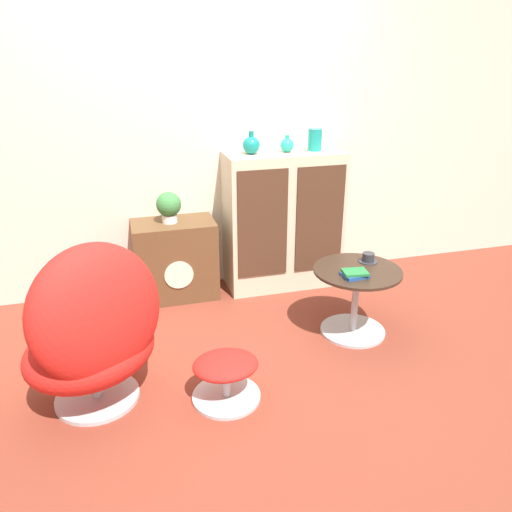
% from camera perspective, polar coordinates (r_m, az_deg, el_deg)
% --- Properties ---
extents(ground_plane, '(12.00, 12.00, 0.00)m').
position_cam_1_polar(ground_plane, '(3.04, -1.19, -13.40)').
color(ground_plane, brown).
extents(wall_back, '(6.40, 0.06, 2.60)m').
position_cam_1_polar(wall_back, '(3.84, -6.76, 15.12)').
color(wall_back, beige).
rests_on(wall_back, ground_plane).
extents(sideboard, '(0.91, 0.39, 1.08)m').
position_cam_1_polar(sideboard, '(3.94, 3.13, 4.06)').
color(sideboard, beige).
rests_on(sideboard, ground_plane).
extents(tv_console, '(0.61, 0.38, 0.60)m').
position_cam_1_polar(tv_console, '(3.86, -9.20, -0.40)').
color(tv_console, brown).
rests_on(tv_console, ground_plane).
extents(egg_chair, '(0.92, 0.90, 0.96)m').
position_cam_1_polar(egg_chair, '(2.70, -18.03, -8.35)').
color(egg_chair, '#B7B7BC').
rests_on(egg_chair, ground_plane).
extents(ottoman, '(0.38, 0.38, 0.26)m').
position_cam_1_polar(ottoman, '(2.77, -3.48, -13.14)').
color(ottoman, '#B7B7BC').
rests_on(ottoman, ground_plane).
extents(coffee_table, '(0.57, 0.57, 0.47)m').
position_cam_1_polar(coffee_table, '(3.38, 11.30, -4.42)').
color(coffee_table, '#B7B7BC').
rests_on(coffee_table, ground_plane).
extents(vase_leftmost, '(0.13, 0.13, 0.17)m').
position_cam_1_polar(vase_leftmost, '(3.72, -0.54, 12.58)').
color(vase_leftmost, '#147A75').
rests_on(vase_leftmost, sideboard).
extents(vase_inner_left, '(0.10, 0.10, 0.13)m').
position_cam_1_polar(vase_inner_left, '(3.81, 3.56, 12.55)').
color(vase_inner_left, teal).
rests_on(vase_inner_left, sideboard).
extents(vase_inner_right, '(0.10, 0.10, 0.16)m').
position_cam_1_polar(vase_inner_right, '(3.88, 6.75, 13.06)').
color(vase_inner_right, teal).
rests_on(vase_inner_right, sideboard).
extents(potted_plant, '(0.18, 0.18, 0.23)m').
position_cam_1_polar(potted_plant, '(3.71, -9.94, 5.66)').
color(potted_plant, silver).
rests_on(potted_plant, tv_console).
extents(teacup, '(0.13, 0.13, 0.06)m').
position_cam_1_polar(teacup, '(3.42, 12.71, -0.25)').
color(teacup, '#2D2D33').
rests_on(teacup, coffee_table).
extents(book_stack, '(0.16, 0.13, 0.04)m').
position_cam_1_polar(book_stack, '(3.18, 11.23, -2.02)').
color(book_stack, '#1E478C').
rests_on(book_stack, coffee_table).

